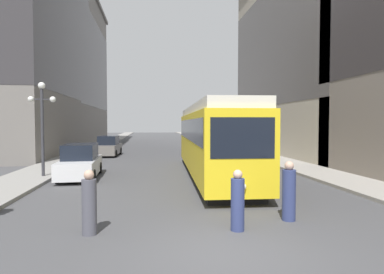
{
  "coord_description": "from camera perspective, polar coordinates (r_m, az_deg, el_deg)",
  "views": [
    {
      "loc": [
        -1.66,
        -7.09,
        2.93
      ],
      "look_at": [
        0.53,
        9.79,
        2.23
      ],
      "focal_mm": 30.58,
      "sensor_mm": 36.0,
      "label": 1
    }
  ],
  "objects": [
    {
      "name": "sidewalk_right",
      "position": [
        48.17,
        4.28,
        -1.04
      ],
      "size": [
        2.79,
        120.0,
        0.15
      ],
      "primitive_type": "cube",
      "color": "gray",
      "rests_on": "ground"
    },
    {
      "name": "transit_bus",
      "position": [
        36.49,
        2.85,
        0.82
      ],
      "size": [
        2.77,
        12.97,
        3.45
      ],
      "rotation": [
        0.0,
        0.0,
        0.01
      ],
      "color": "black",
      "rests_on": "ground"
    },
    {
      "name": "parked_car_left_near",
      "position": [
        30.64,
        -14.35,
        -1.61
      ],
      "size": [
        2.08,
        4.55,
        1.82
      ],
      "rotation": [
        0.0,
        0.0,
        -0.06
      ],
      "color": "black",
      "rests_on": "ground"
    },
    {
      "name": "streetcar",
      "position": [
        18.31,
        3.4,
        -0.23
      ],
      "size": [
        3.24,
        14.84,
        3.89
      ],
      "rotation": [
        0.0,
        0.0,
        -0.04
      ],
      "color": "black",
      "rests_on": "ground"
    },
    {
      "name": "ground_plane",
      "position": [
        7.85,
        5.69,
        -19.55
      ],
      "size": [
        200.0,
        200.0,
        0.0
      ],
      "primitive_type": "plane",
      "color": "#424244"
    },
    {
      "name": "parked_car_left_mid",
      "position": [
        18.68,
        -18.88,
        -4.17
      ],
      "size": [
        2.04,
        4.87,
        1.82
      ],
      "rotation": [
        0.0,
        0.0,
        0.04
      ],
      "color": "black",
      "rests_on": "ground"
    },
    {
      "name": "lamp_post_left_near",
      "position": [
        18.97,
        -24.68,
        3.69
      ],
      "size": [
        1.41,
        0.36,
        4.95
      ],
      "color": "#333338",
      "rests_on": "sidewalk_left"
    },
    {
      "name": "building_left_midblock",
      "position": [
        53.15,
        -23.79,
        11.01
      ],
      "size": [
        14.35,
        23.97,
        21.6
      ],
      "color": "slate",
      "rests_on": "ground"
    },
    {
      "name": "building_right_corner",
      "position": [
        35.61,
        24.33,
        13.23
      ],
      "size": [
        14.87,
        21.9,
        19.02
      ],
      "color": "#B2A893",
      "rests_on": "ground"
    },
    {
      "name": "pedestrian_on_sidewalk",
      "position": [
        9.17,
        7.96,
        -11.2
      ],
      "size": [
        0.37,
        0.37,
        1.67
      ],
      "rotation": [
        0.0,
        0.0,
        1.78
      ],
      "color": "navy",
      "rests_on": "ground"
    },
    {
      "name": "pedestrian_crossing_far",
      "position": [
        9.17,
        -17.48,
        -11.17
      ],
      "size": [
        0.38,
        0.38,
        1.72
      ],
      "rotation": [
        0.0,
        0.0,
        3.42
      ],
      "color": "#4C4C56",
      "rests_on": "ground"
    },
    {
      "name": "pedestrian_crossing_near",
      "position": [
        10.41,
        16.54,
        -9.32
      ],
      "size": [
        0.4,
        0.4,
        1.8
      ],
      "rotation": [
        0.0,
        0.0,
        4.63
      ],
      "color": "navy",
      "rests_on": "ground"
    },
    {
      "name": "sidewalk_left",
      "position": [
        47.61,
        -15.12,
        -1.16
      ],
      "size": [
        2.79,
        120.0,
        0.15
      ],
      "primitive_type": "cube",
      "color": "gray",
      "rests_on": "ground"
    }
  ]
}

